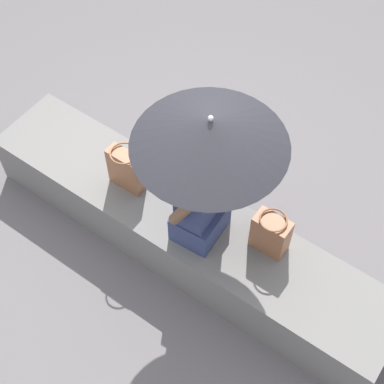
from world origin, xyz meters
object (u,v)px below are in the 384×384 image
parasol (210,133)px  handbag_black (126,169)px  person_seated (201,197)px  tote_bag_canvas (271,234)px

parasol → handbag_black: (0.66, 0.01, -0.80)m
person_seated → handbag_black: person_seated is taller
handbag_black → tote_bag_canvas: 1.08m
parasol → tote_bag_canvas: 0.92m
tote_bag_canvas → parasol: bearing=17.6°
person_seated → tote_bag_canvas: 0.52m
parasol → tote_bag_canvas: size_ratio=3.45×
tote_bag_canvas → person_seated: bearing=19.9°
parasol → handbag_black: parasol is taller
person_seated → parasol: 0.59m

